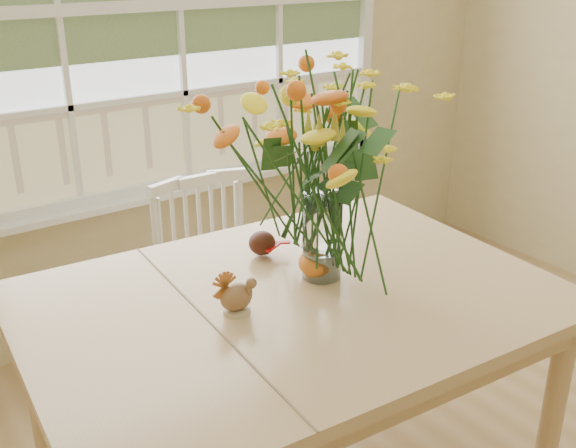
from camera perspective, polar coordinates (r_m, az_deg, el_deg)
wall_back at (r=3.27m, az=-9.27°, el=14.45°), size 4.00×0.02×2.70m
window at (r=3.22m, az=-9.16°, el=17.58°), size 2.42×0.12×1.74m
dining_table at (r=2.06m, az=0.33°, el=-8.23°), size 1.63×1.22×0.83m
windsor_chair at (r=2.80m, az=-6.41°, el=-4.67°), size 0.44×0.42×0.92m
flower_vase at (r=1.97m, az=3.06°, el=6.24°), size 0.57×0.57×0.68m
pumpkin at (r=2.10m, az=2.45°, el=-3.43°), size 0.11×0.11×0.09m
turkey_figurine at (r=1.90m, az=-4.40°, el=-6.18°), size 0.10×0.08×0.12m
dark_gourd at (r=2.24m, az=-2.21°, el=-1.72°), size 0.13×0.09×0.08m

